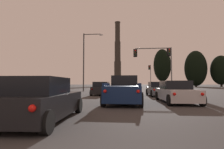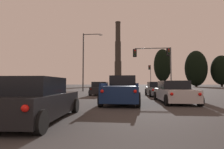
{
  "view_description": "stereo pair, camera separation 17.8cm",
  "coord_description": "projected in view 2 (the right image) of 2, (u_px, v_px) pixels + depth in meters",
  "views": [
    {
      "loc": [
        -0.0,
        -0.94,
        1.22
      ],
      "look_at": [
        -4.67,
        49.15,
        3.91
      ],
      "focal_mm": 28.0,
      "sensor_mm": 36.0,
      "label": 1
    },
    {
      "loc": [
        0.17,
        -0.93,
        1.22
      ],
      "look_at": [
        -4.67,
        49.15,
        3.91
      ],
      "focal_mm": 28.0,
      "sensor_mm": 36.0,
      "label": 2
    }
  ],
  "objects": [
    {
      "name": "hatchback_left_lane_front",
      "position": [
        101.0,
        89.0,
        19.24
      ],
      "size": [
        1.93,
        4.12,
        1.44
      ],
      "rotation": [
        0.0,
        0.0,
        -0.01
      ],
      "color": "black",
      "rests_on": "ground_plane"
    },
    {
      "name": "treeline_far_right",
      "position": [
        221.0,
        70.0,
        70.93
      ],
      "size": [
        8.04,
        7.24,
        12.81
      ],
      "color": "black",
      "rests_on": "ground_plane"
    },
    {
      "name": "treeline_center_right",
      "position": [
        196.0,
        68.0,
        72.48
      ],
      "size": [
        8.87,
        7.98,
        15.05
      ],
      "color": "black",
      "rests_on": "ground_plane"
    },
    {
      "name": "treeline_center_left",
      "position": [
        162.0,
        65.0,
        72.45
      ],
      "size": [
        7.08,
        6.37,
        15.7
      ],
      "color": "black",
      "rests_on": "ground_plane"
    },
    {
      "name": "traffic_light_overhead_right",
      "position": [
        158.0,
        58.0,
        25.97
      ],
      "size": [
        5.75,
        0.5,
        6.65
      ],
      "color": "slate",
      "rests_on": "ground_plane"
    },
    {
      "name": "hatchback_center_lane_front",
      "position": [
        126.0,
        89.0,
        18.44
      ],
      "size": [
        2.01,
        4.15,
        1.44
      ],
      "rotation": [
        0.0,
        0.0,
        -0.03
      ],
      "color": "#0F3823",
      "rests_on": "ground_plane"
    },
    {
      "name": "street_lamp",
      "position": [
        86.0,
        56.0,
        28.55
      ],
      "size": [
        3.28,
        0.36,
        9.51
      ],
      "color": "#38383A",
      "rests_on": "ground_plane"
    },
    {
      "name": "smokestack",
      "position": [
        118.0,
        60.0,
        130.37
      ],
      "size": [
        8.1,
        8.1,
        47.97
      ],
      "color": "#2B2722",
      "rests_on": "ground_plane"
    },
    {
      "name": "sedan_right_lane_front",
      "position": [
        157.0,
        89.0,
        17.9
      ],
      "size": [
        2.02,
        4.72,
        1.43
      ],
      "rotation": [
        0.0,
        0.0,
        0.01
      ],
      "color": "#4C4F54",
      "rests_on": "ground_plane"
    },
    {
      "name": "pickup_truck_center_lane_second",
      "position": [
        122.0,
        90.0,
        11.64
      ],
      "size": [
        2.26,
        5.53,
        1.82
      ],
      "rotation": [
        0.0,
        0.0,
        -0.02
      ],
      "color": "navy",
      "rests_on": "ground_plane"
    },
    {
      "name": "hatchback_left_lane_third",
      "position": [
        37.0,
        101.0,
        5.8
      ],
      "size": [
        2.08,
        4.17,
        1.44
      ],
      "rotation": [
        0.0,
        0.0,
        0.05
      ],
      "color": "black",
      "rests_on": "ground_plane"
    },
    {
      "name": "sedan_right_lane_second",
      "position": [
        174.0,
        92.0,
        11.54
      ],
      "size": [
        2.04,
        4.73,
        1.43
      ],
      "rotation": [
        0.0,
        0.0,
        0.01
      ],
      "color": "silver",
      "rests_on": "ground_plane"
    },
    {
      "name": "traffic_light_far_right",
      "position": [
        150.0,
        73.0,
        48.53
      ],
      "size": [
        0.78,
        0.5,
        6.48
      ],
      "color": "slate",
      "rests_on": "ground_plane"
    }
  ]
}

